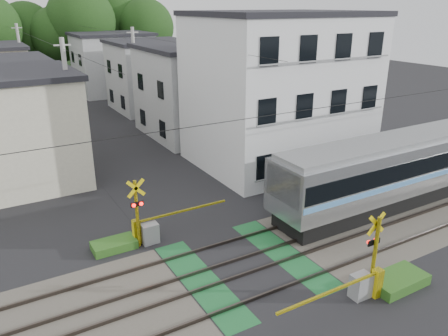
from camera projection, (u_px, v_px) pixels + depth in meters
ground at (244, 267)px, 17.09m from camera, size 120.00×120.00×0.00m
track_bed at (244, 266)px, 17.08m from camera, size 120.00×120.00×0.14m
crossing_signal_near at (364, 280)px, 15.09m from camera, size 4.74×0.65×3.09m
crossing_signal_far at (147, 228)px, 18.58m from camera, size 4.74×0.65×3.09m
apartment_block at (278, 90)px, 27.13m from camera, size 10.20×8.36×9.30m
houses_row at (83, 85)px, 37.05m from camera, size 22.07×31.35×6.80m
tree_hill at (36, 35)px, 53.78m from camera, size 40.00×14.14×11.87m
catenary at (364, 153)px, 18.63m from camera, size 60.00×5.04×7.00m
utility_poles at (74, 81)px, 33.78m from camera, size 7.90×42.00×8.00m
pedestrian at (72, 103)px, 41.02m from camera, size 0.81×0.69×1.89m
weed_patches at (282, 252)px, 17.78m from camera, size 10.25×8.80×0.40m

